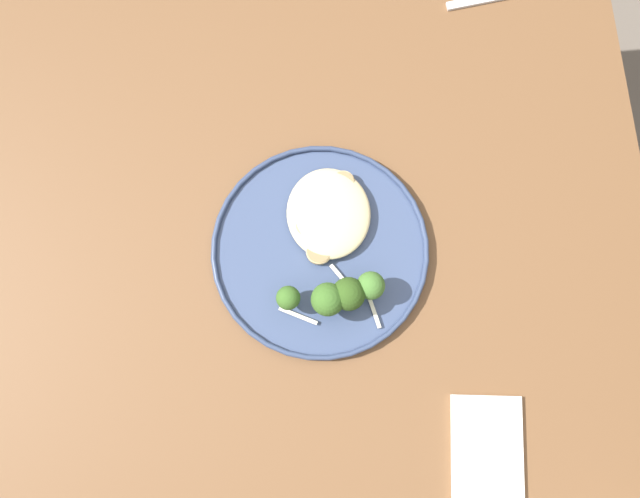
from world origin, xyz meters
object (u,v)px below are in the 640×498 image
seared_scallop_half_hidden (319,251)px  broccoli_floret_center_pile (328,299)px  seared_scallop_large_seared (343,183)px  broccoli_floret_near_rim (371,286)px  broccoli_floret_beside_noodles (285,298)px  seared_scallop_right_edge (307,226)px  seared_scallop_on_noodles (331,213)px  dinner_plate (320,251)px  broccoli_floret_front_edge (349,294)px  folded_napkin (487,456)px

seared_scallop_half_hidden → broccoli_floret_center_pile: 0.07m
seared_scallop_large_seared → broccoli_floret_near_rim: size_ratio=0.56×
broccoli_floret_beside_noodles → broccoli_floret_near_rim: bearing=-87.1°
seared_scallop_large_seared → broccoli_floret_center_pile: size_ratio=0.49×
seared_scallop_right_edge → broccoli_floret_center_pile: 0.11m
seared_scallop_on_noodles → broccoli_floret_center_pile: bearing=172.6°
broccoli_floret_center_pile → broccoli_floret_near_rim: (0.01, -0.06, -0.01)m
seared_scallop_half_hidden → broccoli_floret_center_pile: (-0.07, -0.00, 0.03)m
broccoli_floret_beside_noodles → seared_scallop_half_hidden: bearing=-38.9°
dinner_plate → broccoli_floret_beside_noodles: size_ratio=6.04×
broccoli_floret_center_pile → broccoli_floret_beside_noodles: 0.06m
seared_scallop_large_seared → broccoli_floret_front_edge: bearing=176.8°
seared_scallop_right_edge → broccoli_floret_beside_noodles: bearing=159.7°
broccoli_floret_near_rim → broccoli_floret_beside_noodles: bearing=92.9°
broccoli_floret_beside_noodles → broccoli_floret_near_rim: 0.11m
seared_scallop_half_hidden → broccoli_floret_center_pile: size_ratio=0.54×
dinner_plate → seared_scallop_right_edge: bearing=25.2°
dinner_plate → folded_napkin: 0.34m
seared_scallop_large_seared → seared_scallop_right_edge: (-0.05, 0.05, 0.00)m
seared_scallop_large_seared → seared_scallop_half_hidden: (-0.09, 0.04, -0.00)m
seared_scallop_half_hidden → folded_napkin: seared_scallop_half_hidden is taller
dinner_plate → seared_scallop_right_edge: 0.04m
seared_scallop_large_seared → folded_napkin: bearing=-158.0°
seared_scallop_half_hidden → broccoli_floret_near_rim: size_ratio=0.61×
broccoli_floret_front_edge → seared_scallop_half_hidden: bearing=26.5°
broccoli_floret_center_pile → folded_napkin: (-0.21, -0.18, -0.05)m
broccoli_floret_center_pile → seared_scallop_right_edge: bearing=10.2°
seared_scallop_on_noodles → broccoli_floret_beside_noodles: size_ratio=0.67×
seared_scallop_on_noodles → broccoli_floret_beside_noodles: broccoli_floret_beside_noodles is taller
seared_scallop_on_noodles → seared_scallop_half_hidden: 0.05m
dinner_plate → broccoli_floret_near_rim: bearing=-134.3°
seared_scallop_on_noodles → seared_scallop_large_seared: size_ratio=1.01×
seared_scallop_half_hidden → broccoli_floret_center_pile: broccoli_floret_center_pile is taller
broccoli_floret_near_rim → seared_scallop_on_noodles: bearing=21.2°
seared_scallop_half_hidden → broccoli_floret_near_rim: bearing=-132.1°
broccoli_floret_beside_noodles → seared_scallop_on_noodles: bearing=-32.1°
seared_scallop_large_seared → broccoli_floret_near_rim: bearing=-171.9°
seared_scallop_on_noodles → seared_scallop_right_edge: size_ratio=1.03×
broccoli_floret_front_edge → broccoli_floret_beside_noodles: size_ratio=1.30×
broccoli_floret_center_pile → broccoli_floret_front_edge: (0.00, -0.03, -0.00)m
broccoli_floret_beside_noodles → broccoli_floret_near_rim: broccoli_floret_near_rim is taller
broccoli_floret_center_pile → broccoli_floret_near_rim: 0.06m
dinner_plate → seared_scallop_half_hidden: 0.01m
seared_scallop_on_noodles → broccoli_floret_beside_noodles: 0.13m
seared_scallop_on_noodles → broccoli_floret_front_edge: size_ratio=0.51×
seared_scallop_large_seared → broccoli_floret_beside_noodles: 0.17m
broccoli_floret_beside_noodles → broccoli_floret_front_edge: bearing=-92.0°
broccoli_floret_center_pile → folded_napkin: broccoli_floret_center_pile is taller
seared_scallop_on_noodles → broccoli_floret_near_rim: (-0.10, -0.04, 0.02)m
dinner_plate → seared_scallop_right_edge: size_ratio=9.30×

